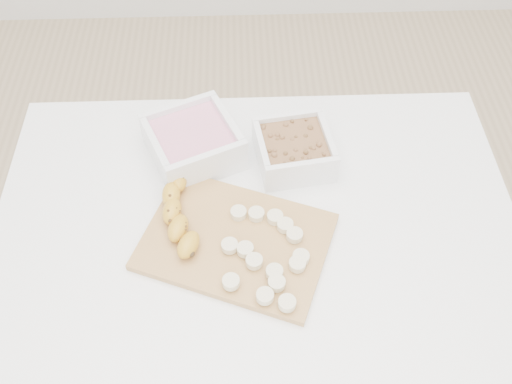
{
  "coord_description": "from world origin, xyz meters",
  "views": [
    {
      "loc": [
        -0.02,
        -0.62,
        1.64
      ],
      "look_at": [
        0.0,
        0.03,
        0.81
      ],
      "focal_mm": 40.0,
      "sensor_mm": 36.0,
      "label": 1
    }
  ],
  "objects_px": {
    "table": "(257,251)",
    "banana": "(180,213)",
    "bowl_yogurt": "(193,142)",
    "bowl_granola": "(294,149)",
    "cutting_board": "(236,241)"
  },
  "relations": [
    {
      "from": "bowl_yogurt",
      "to": "table",
      "type": "bearing_deg",
      "value": -55.68
    },
    {
      "from": "table",
      "to": "banana",
      "type": "bearing_deg",
      "value": 177.28
    },
    {
      "from": "bowl_granola",
      "to": "banana",
      "type": "relative_size",
      "value": 0.82
    },
    {
      "from": "cutting_board",
      "to": "banana",
      "type": "bearing_deg",
      "value": 154.26
    },
    {
      "from": "cutting_board",
      "to": "banana",
      "type": "distance_m",
      "value": 0.12
    },
    {
      "from": "bowl_yogurt",
      "to": "banana",
      "type": "distance_m",
      "value": 0.17
    },
    {
      "from": "bowl_yogurt",
      "to": "bowl_granola",
      "type": "height_order",
      "value": "bowl_yogurt"
    },
    {
      "from": "bowl_yogurt",
      "to": "cutting_board",
      "type": "bearing_deg",
      "value": -69.53
    },
    {
      "from": "banana",
      "to": "bowl_yogurt",
      "type": "bearing_deg",
      "value": 85.09
    },
    {
      "from": "table",
      "to": "cutting_board",
      "type": "height_order",
      "value": "cutting_board"
    },
    {
      "from": "table",
      "to": "bowl_yogurt",
      "type": "relative_size",
      "value": 4.51
    },
    {
      "from": "bowl_yogurt",
      "to": "cutting_board",
      "type": "distance_m",
      "value": 0.24
    },
    {
      "from": "banana",
      "to": "cutting_board",
      "type": "bearing_deg",
      "value": -24.04
    },
    {
      "from": "bowl_granola",
      "to": "bowl_yogurt",
      "type": "bearing_deg",
      "value": 173.63
    },
    {
      "from": "bowl_yogurt",
      "to": "bowl_granola",
      "type": "distance_m",
      "value": 0.21
    }
  ]
}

